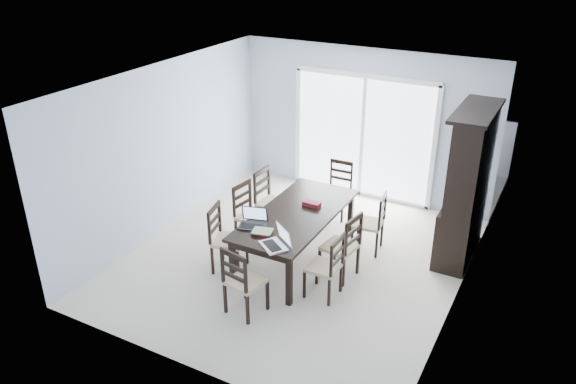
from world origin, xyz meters
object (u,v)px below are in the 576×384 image
(chair_right_mid, at_px, (346,240))
(chair_end_far, at_px, (339,183))
(game_box, at_px, (312,204))
(chair_left_mid, at_px, (248,208))
(chair_right_far, at_px, (375,217))
(chair_right_near, at_px, (330,261))
(laptop_silver, at_px, (273,242))
(chair_left_near, at_px, (222,231))
(chair_left_far, at_px, (268,194))
(hot_tub, at_px, (349,145))
(cell_phone, at_px, (271,239))
(laptop_dark, at_px, (252,223))
(dining_table, at_px, (296,218))
(chair_end_near, at_px, (240,275))
(china_hutch, at_px, (467,187))

(chair_right_mid, bearing_deg, chair_end_far, 34.60)
(chair_end_far, height_order, game_box, chair_end_far)
(chair_left_mid, bearing_deg, chair_right_far, 118.00)
(chair_right_near, distance_m, laptop_silver, 0.76)
(chair_end_far, relative_size, game_box, 4.26)
(chair_left_near, distance_m, laptop_silver, 1.02)
(chair_right_mid, bearing_deg, chair_left_mid, 91.08)
(chair_left_near, distance_m, chair_left_mid, 0.79)
(chair_left_mid, height_order, chair_left_far, chair_left_far)
(chair_right_near, xyz_separation_m, game_box, (-0.70, 0.90, 0.23))
(chair_left_mid, xyz_separation_m, chair_end_far, (0.82, 1.50, -0.02))
(chair_left_mid, height_order, chair_right_near, chair_left_mid)
(chair_right_mid, relative_size, game_box, 4.48)
(chair_right_near, relative_size, game_box, 4.16)
(chair_left_mid, xyz_separation_m, hot_tub, (0.23, 3.36, -0.09))
(cell_phone, height_order, hot_tub, hot_tub)
(chair_left_far, xyz_separation_m, laptop_dark, (0.47, -1.24, 0.20))
(laptop_silver, height_order, cell_phone, laptop_silver)
(dining_table, relative_size, chair_right_far, 2.07)
(chair_left_far, bearing_deg, hot_tub, 179.47)
(laptop_dark, xyz_separation_m, game_box, (0.42, 0.93, -0.03))
(chair_left_near, relative_size, game_box, 4.43)
(game_box, bearing_deg, hot_tub, 102.96)
(chair_right_near, height_order, cell_phone, chair_right_near)
(laptop_silver, relative_size, hot_tub, 0.24)
(laptop_silver, bearing_deg, chair_left_near, -160.09)
(chair_end_far, xyz_separation_m, laptop_silver, (0.21, -2.55, 0.25))
(chair_right_mid, relative_size, chair_end_far, 1.05)
(chair_right_mid, xyz_separation_m, hot_tub, (-1.43, 3.57, -0.10))
(dining_table, relative_size, hot_tub, 1.17)
(dining_table, height_order, chair_right_mid, chair_right_mid)
(chair_end_near, height_order, game_box, chair_end_near)
(dining_table, distance_m, china_hutch, 2.41)
(china_hutch, height_order, chair_left_mid, china_hutch)
(dining_table, xyz_separation_m, chair_right_mid, (0.80, -0.11, -0.08))
(china_hutch, xyz_separation_m, chair_right_near, (-1.23, -1.86, -0.53))
(chair_left_far, distance_m, chair_right_near, 2.00)
(chair_left_far, relative_size, chair_end_near, 1.06)
(hot_tub, bearing_deg, cell_phone, -80.93)
(chair_left_far, relative_size, laptop_dark, 2.84)
(china_hutch, distance_m, chair_right_far, 1.34)
(chair_right_near, distance_m, laptop_dark, 1.15)
(chair_left_near, distance_m, hot_tub, 4.14)
(chair_end_near, bearing_deg, chair_end_far, 100.89)
(chair_end_far, distance_m, game_box, 1.34)
(chair_right_far, bearing_deg, hot_tub, 21.97)
(dining_table, relative_size, chair_left_far, 1.90)
(dining_table, height_order, chair_end_near, chair_end_near)
(chair_left_near, distance_m, chair_right_near, 1.58)
(china_hutch, relative_size, chair_end_near, 2.02)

